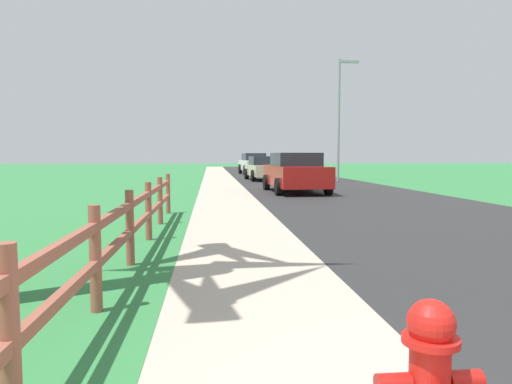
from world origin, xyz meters
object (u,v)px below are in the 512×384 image
object	(u,v)px
parked_car_beige	(266,168)
parked_car_white	(254,164)
fire_hydrant	(431,375)
parked_suv_red	(295,172)
street_lamp	(341,110)

from	to	relation	value
parked_car_beige	parked_car_white	size ratio (longest dim) A/B	0.91
fire_hydrant	parked_car_white	bearing A→B (deg)	86.13
fire_hydrant	parked_car_white	distance (m)	33.90
parked_suv_red	street_lamp	distance (m)	9.16
fire_hydrant	parked_car_white	xyz separation A→B (m)	(2.29, 33.82, 0.44)
fire_hydrant	parked_suv_red	bearing A→B (deg)	81.92
fire_hydrant	parked_suv_red	size ratio (longest dim) A/B	0.17
parked_car_white	street_lamp	size ratio (longest dim) A/B	0.72
fire_hydrant	street_lamp	distance (m)	24.75
parked_car_beige	street_lamp	world-z (taller)	street_lamp
street_lamp	parked_car_beige	bearing A→B (deg)	158.60
parked_car_beige	parked_car_white	world-z (taller)	parked_car_white
fire_hydrant	street_lamp	world-z (taller)	street_lamp
parked_car_beige	street_lamp	distance (m)	5.46
fire_hydrant	parked_car_beige	size ratio (longest dim) A/B	0.17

